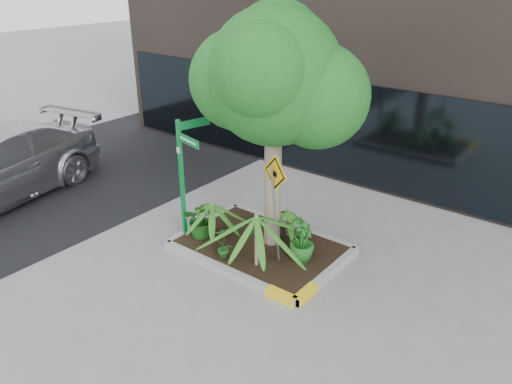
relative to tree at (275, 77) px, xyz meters
The scene contains 13 objects.
ground 3.58m from the tree, 120.57° to the right, with size 80.00×80.00×0.00m, color gray.
asphalt_road 7.70m from the tree, behind, with size 7.00×80.00×0.01m, color black.
planter 3.44m from the tree, 108.42° to the right, with size 3.35×2.36×0.15m.
tree is the anchor object (origin of this frame).
palm_front 2.54m from the tree, 72.57° to the right, with size 1.23×1.23×1.36m.
palm_left 2.90m from the tree, 151.34° to the right, with size 0.92×0.92×1.02m.
palm_back 2.82m from the tree, 75.12° to the left, with size 0.71×0.71×0.79m.
shrub_a 3.33m from the tree, 150.31° to the right, with size 0.72×0.72×0.79m, color #1B5F1B.
shrub_b 3.08m from the tree, 15.46° to the right, with size 0.49×0.49×0.87m, color #20671E.
shrub_c 3.24m from the tree, 108.16° to the right, with size 0.36×0.36×0.69m, color #215E1D.
shrub_d 3.11m from the tree, 21.61° to the left, with size 0.36×0.36×0.66m, color #1E5518.
street_sign_post 2.62m from the tree, 153.47° to the right, with size 0.76×0.89×2.63m.
cattle_sign 2.06m from the tree, 51.52° to the right, with size 0.64×0.27×2.18m.
Camera 1 is at (5.54, -6.73, 5.33)m, focal length 35.00 mm.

